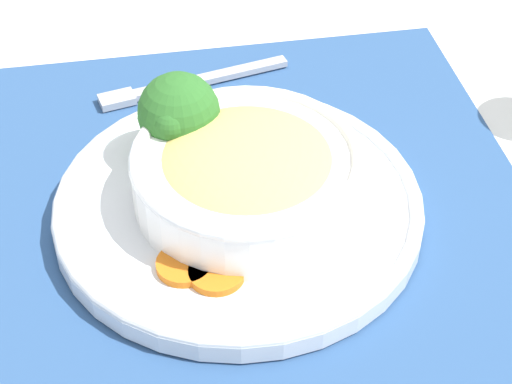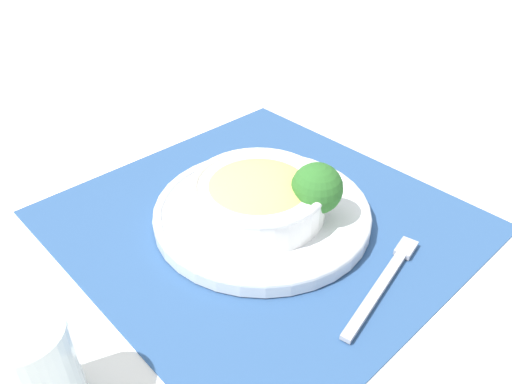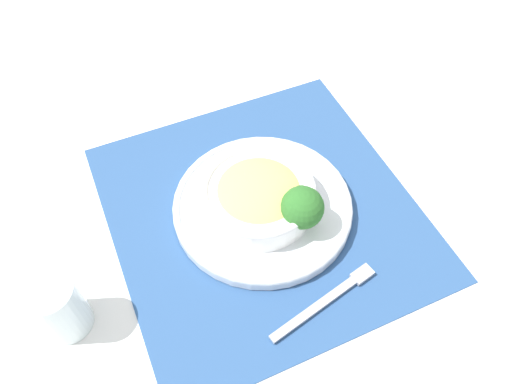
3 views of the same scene
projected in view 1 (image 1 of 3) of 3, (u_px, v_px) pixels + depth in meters
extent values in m
plane|color=white|center=(239.00, 218.00, 0.68)|extent=(4.00, 4.00, 0.00)
cube|color=#2D5184|center=(239.00, 217.00, 0.68)|extent=(0.52, 0.50, 0.00)
cylinder|color=silver|center=(238.00, 207.00, 0.67)|extent=(0.29, 0.29, 0.02)
torus|color=silver|center=(238.00, 200.00, 0.66)|extent=(0.29, 0.29, 0.01)
cylinder|color=white|center=(247.00, 179.00, 0.65)|extent=(0.17, 0.17, 0.04)
torus|color=white|center=(247.00, 157.00, 0.64)|extent=(0.18, 0.18, 0.01)
ellipsoid|color=#EAC66B|center=(247.00, 168.00, 0.64)|extent=(0.14, 0.14, 0.05)
cylinder|color=#84AD5B|center=(181.00, 147.00, 0.70)|extent=(0.02, 0.02, 0.02)
sphere|color=#2D6B28|center=(179.00, 113.00, 0.67)|extent=(0.07, 0.07, 0.07)
sphere|color=#2D6B28|center=(172.00, 123.00, 0.65)|extent=(0.03, 0.03, 0.03)
sphere|color=#2D6B28|center=(184.00, 96.00, 0.68)|extent=(0.03, 0.03, 0.03)
cylinder|color=orange|center=(184.00, 265.00, 0.61)|extent=(0.04, 0.04, 0.01)
cylinder|color=orange|center=(217.00, 273.00, 0.60)|extent=(0.04, 0.04, 0.01)
cube|color=#B7B7BC|center=(196.00, 81.00, 0.81)|extent=(0.04, 0.18, 0.01)
cube|color=#B7B7BC|center=(117.00, 99.00, 0.78)|extent=(0.03, 0.04, 0.01)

